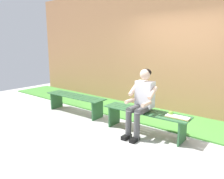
% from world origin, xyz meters
% --- Properties ---
extents(ground_plane, '(10.00, 7.00, 0.04)m').
position_xyz_m(ground_plane, '(1.00, 1.00, -0.02)').
color(ground_plane, '#B2B2AD').
extents(grass_strip, '(9.00, 1.26, 0.03)m').
position_xyz_m(grass_strip, '(1.00, -0.99, 0.01)').
color(grass_strip, '#478C38').
rests_on(grass_strip, ground).
extents(brick_wall, '(9.50, 0.24, 3.19)m').
position_xyz_m(brick_wall, '(0.50, -1.70, 1.60)').
color(brick_wall, '#B27A51').
rests_on(brick_wall, ground).
extents(bench_near, '(1.73, 0.47, 0.45)m').
position_xyz_m(bench_near, '(0.00, 0.00, 0.34)').
color(bench_near, '#2D6038').
rests_on(bench_near, ground).
extents(bench_far, '(1.70, 0.47, 0.45)m').
position_xyz_m(bench_far, '(1.99, 0.00, 0.34)').
color(bench_far, '#2D6038').
rests_on(bench_far, ground).
extents(person_seated, '(0.50, 0.69, 1.26)m').
position_xyz_m(person_seated, '(0.03, 0.10, 0.69)').
color(person_seated, silver).
rests_on(person_seated, ground).
extents(apple, '(0.08, 0.08, 0.08)m').
position_xyz_m(apple, '(-0.49, -0.06, 0.49)').
color(apple, '#72B738').
rests_on(apple, bench_near).
extents(book_open, '(0.42, 0.17, 0.02)m').
position_xyz_m(book_open, '(-0.64, -0.01, 0.46)').
color(book_open, white).
rests_on(book_open, bench_near).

